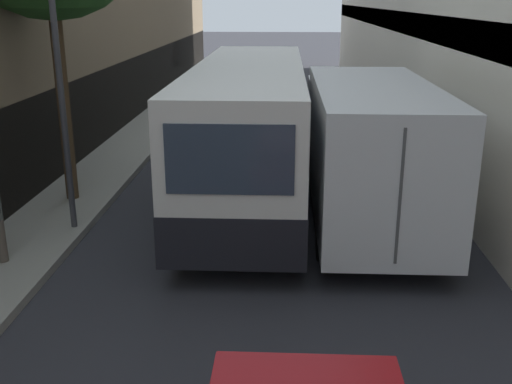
{
  "coord_description": "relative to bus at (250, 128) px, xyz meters",
  "views": [
    {
      "loc": [
        0.41,
        1.7,
        4.61
      ],
      "look_at": [
        -0.04,
        10.96,
        1.6
      ],
      "focal_mm": 42.0,
      "sensor_mm": 36.0,
      "label": 1
    }
  ],
  "objects": [
    {
      "name": "box_truck",
      "position": [
        2.61,
        -0.92,
        -0.06
      ],
      "size": [
        2.32,
        8.95,
        2.98
      ],
      "color": "silver",
      "rests_on": "ground_plane"
    },
    {
      "name": "panel_van",
      "position": [
        -0.46,
        11.12,
        -0.62
      ],
      "size": [
        1.85,
        4.68,
        1.89
      ],
      "color": "silver",
      "rests_on": "ground_plane"
    },
    {
      "name": "sidewalk_left",
      "position": [
        -4.11,
        -0.65,
        -1.6
      ],
      "size": [
        1.82,
        60.0,
        0.16
      ],
      "color": "gray",
      "rests_on": "ground_plane"
    },
    {
      "name": "ground_plane",
      "position": [
        0.42,
        -0.65,
        -1.68
      ],
      "size": [
        150.0,
        150.0,
        0.0
      ],
      "primitive_type": "plane",
      "color": "#2B2B30"
    },
    {
      "name": "bus",
      "position": [
        0.0,
        0.0,
        0.0
      ],
      "size": [
        2.45,
        10.48,
        3.17
      ],
      "color": "silver",
      "rests_on": "ground_plane"
    }
  ]
}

